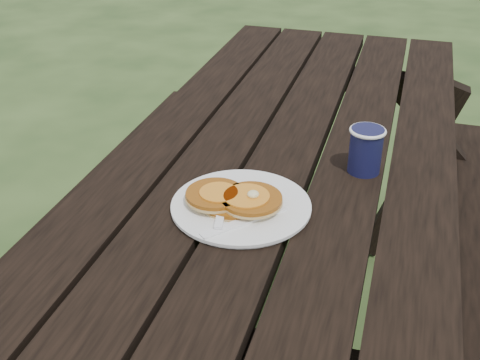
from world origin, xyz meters
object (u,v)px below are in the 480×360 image
(pancake_stack, at_px, (234,199))
(coffee_cup, at_px, (366,148))
(picnic_table, at_px, (286,266))
(plate, at_px, (241,206))

(pancake_stack, relative_size, coffee_cup, 1.87)
(coffee_cup, bearing_deg, picnic_table, 149.04)
(plate, height_order, pancake_stack, pancake_stack)
(coffee_cup, bearing_deg, plate, -134.16)
(picnic_table, xyz_separation_m, pancake_stack, (-0.04, -0.33, 0.41))
(picnic_table, distance_m, coffee_cup, 0.49)
(pancake_stack, bearing_deg, picnic_table, 82.75)
(picnic_table, height_order, plate, plate)
(plate, bearing_deg, coffee_cup, 45.84)
(plate, distance_m, pancake_stack, 0.02)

